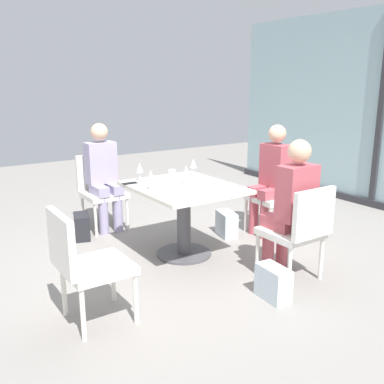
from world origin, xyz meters
name	(u,v)px	position (x,y,z in m)	size (l,w,h in m)	color
ground_plane	(184,254)	(0.00, 0.00, 0.00)	(12.00, 12.00, 0.00)	gray
window_wall_backdrop	(381,120)	(0.00, 3.20, 1.21)	(5.39, 0.10, 2.70)	#97B7BC
dining_table_main	(184,204)	(0.00, 0.00, 0.54)	(1.11, 0.93, 0.73)	silver
chair_side_end	(100,187)	(-1.31, -0.34, 0.50)	(0.50, 0.46, 0.87)	silver
chair_near_window	(278,190)	(0.00, 1.30, 0.50)	(0.46, 0.51, 0.87)	silver
chair_far_right	(299,228)	(1.06, 0.51, 0.50)	(0.51, 0.46, 0.87)	silver
chair_front_right	(84,261)	(0.70, -1.30, 0.50)	(0.46, 0.50, 0.87)	silver
person_side_end	(103,172)	(-1.20, -0.34, 0.70)	(0.39, 0.34, 1.26)	#9E93B7
person_near_window	(271,174)	(0.00, 1.19, 0.70)	(0.34, 0.39, 1.26)	#B24C56
person_far_right	(291,202)	(0.95, 0.51, 0.70)	(0.39, 0.34, 1.26)	#B24C56
wine_glass_0	(140,168)	(-0.43, -0.26, 0.86)	(0.07, 0.07, 0.18)	silver
wine_glass_1	(193,164)	(-0.33, 0.34, 0.86)	(0.07, 0.07, 0.18)	silver
wine_glass_2	(151,176)	(-0.04, -0.34, 0.86)	(0.07, 0.07, 0.18)	silver
wine_glass_3	(186,171)	(-0.03, 0.05, 0.86)	(0.07, 0.07, 0.18)	silver
coffee_cup	(172,174)	(-0.36, 0.09, 0.78)	(0.08, 0.08, 0.09)	white
cell_phone_on_table	(130,183)	(-0.37, -0.40, 0.73)	(0.07, 0.14, 0.01)	black
handbag_0	(82,226)	(-1.04, -0.69, 0.14)	(0.30, 0.16, 0.28)	#232328
handbag_1	(227,224)	(-0.20, 0.72, 0.14)	(0.30, 0.16, 0.28)	silver
handbag_2	(273,283)	(1.19, 0.10, 0.14)	(0.30, 0.16, 0.28)	silver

